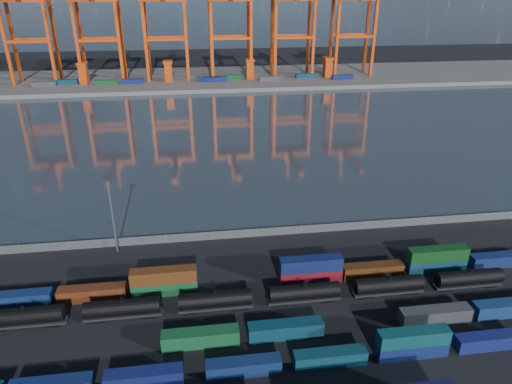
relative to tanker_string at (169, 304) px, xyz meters
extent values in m
plane|color=black|center=(18.34, -4.22, -1.98)|extent=(700.00, 700.00, 0.00)
plane|color=#2D3741|center=(18.34, 100.78, -1.97)|extent=(700.00, 700.00, 0.00)
cube|color=#514F4C|center=(18.34, 205.78, -0.98)|extent=(700.00, 70.00, 2.00)
cube|color=navy|center=(-3.10, -14.65, -0.80)|extent=(10.87, 2.21, 2.35)
cube|color=navy|center=(10.93, -14.65, -0.80)|extent=(10.87, 2.21, 2.35)
cube|color=#0E3A49|center=(23.72, -14.65, -0.80)|extent=(10.87, 2.21, 2.35)
cube|color=#101E53|center=(36.38, -14.65, -0.80)|extent=(10.87, 2.21, 2.35)
cube|color=#0E4349|center=(36.38, -14.65, 1.55)|extent=(10.87, 2.21, 2.35)
cube|color=navy|center=(49.02, -14.65, -0.80)|extent=(10.87, 2.21, 2.35)
cube|color=#16532B|center=(4.97, -8.01, -0.68)|extent=(11.99, 2.44, 2.60)
cube|color=#0D3547|center=(18.39, -8.01, -0.68)|extent=(11.99, 2.44, 2.60)
cube|color=#36393B|center=(43.61, -8.01, -0.68)|extent=(11.99, 2.44, 2.60)
cube|color=navy|center=(56.63, -8.01, -0.68)|extent=(11.99, 2.44, 2.60)
cube|color=navy|center=(-26.52, 5.91, -0.70)|extent=(11.76, 2.39, 2.55)
cube|color=#602913|center=(-13.75, 5.91, -0.70)|extent=(11.76, 2.39, 2.55)
cube|color=#16542B|center=(-1.10, 5.91, -0.70)|extent=(11.76, 2.39, 2.55)
cube|color=#5F3113|center=(-1.10, 5.91, 1.84)|extent=(11.76, 2.39, 2.55)
cube|color=maroon|center=(25.93, 5.91, -0.70)|extent=(11.76, 2.39, 2.55)
cube|color=#101D50|center=(25.93, 5.91, 1.84)|extent=(11.76, 2.39, 2.55)
cube|color=#4E280F|center=(38.12, 5.91, -0.70)|extent=(11.76, 2.39, 2.55)
cube|color=#0E354B|center=(50.99, 5.91, -0.70)|extent=(11.76, 2.39, 2.55)
cube|color=#114218|center=(50.99, 5.91, 1.84)|extent=(11.76, 2.39, 2.55)
cube|color=navy|center=(64.30, 5.91, -0.70)|extent=(11.76, 2.39, 2.55)
cylinder|color=black|center=(-23.25, 0.00, 0.21)|extent=(12.36, 2.76, 2.76)
cylinder|color=black|center=(-23.25, 0.00, 1.73)|extent=(0.76, 0.76, 0.48)
cube|color=black|center=(-23.25, 0.00, -1.31)|extent=(12.84, 1.90, 0.38)
cube|color=black|center=(-18.97, 0.00, -1.69)|extent=(2.38, 1.71, 0.57)
cylinder|color=black|center=(-7.75, 0.00, 0.21)|extent=(12.36, 2.76, 2.76)
cylinder|color=black|center=(-7.75, 0.00, 1.73)|extent=(0.76, 0.76, 0.48)
cube|color=black|center=(-7.75, 0.00, -1.31)|extent=(12.84, 1.90, 0.38)
cube|color=black|center=(-12.03, 0.00, -1.69)|extent=(2.38, 1.71, 0.57)
cube|color=black|center=(-3.47, 0.00, -1.69)|extent=(2.38, 1.71, 0.57)
cylinder|color=black|center=(7.75, 0.00, 0.21)|extent=(12.36, 2.76, 2.76)
cylinder|color=black|center=(7.75, 0.00, 1.73)|extent=(0.76, 0.76, 0.48)
cube|color=black|center=(7.75, 0.00, -1.31)|extent=(12.84, 1.90, 0.38)
cube|color=black|center=(3.47, 0.00, -1.69)|extent=(2.38, 1.71, 0.57)
cube|color=black|center=(12.03, 0.00, -1.69)|extent=(2.38, 1.71, 0.57)
cylinder|color=black|center=(23.25, 0.00, 0.21)|extent=(12.36, 2.76, 2.76)
cylinder|color=black|center=(23.25, 0.00, 1.73)|extent=(0.76, 0.76, 0.48)
cube|color=black|center=(23.25, 0.00, -1.31)|extent=(12.84, 1.90, 0.38)
cube|color=black|center=(18.97, 0.00, -1.69)|extent=(2.38, 1.71, 0.57)
cube|color=black|center=(27.53, 0.00, -1.69)|extent=(2.38, 1.71, 0.57)
cylinder|color=black|center=(38.75, 0.00, 0.21)|extent=(12.36, 2.76, 2.76)
cylinder|color=black|center=(38.75, 0.00, 1.73)|extent=(0.76, 0.76, 0.48)
cube|color=black|center=(38.75, 0.00, -1.31)|extent=(12.84, 1.90, 0.38)
cube|color=black|center=(34.47, 0.00, -1.69)|extent=(2.38, 1.71, 0.57)
cube|color=black|center=(43.03, 0.00, -1.69)|extent=(2.38, 1.71, 0.57)
cylinder|color=black|center=(54.25, 0.00, 0.21)|extent=(12.36, 2.76, 2.76)
cylinder|color=black|center=(54.25, 0.00, 1.73)|extent=(0.76, 0.76, 0.48)
cube|color=black|center=(54.25, 0.00, -1.31)|extent=(12.84, 1.90, 0.38)
cube|color=black|center=(49.97, 0.00, -1.69)|extent=(2.38, 1.71, 0.57)
cube|color=black|center=(58.53, 0.00, -1.69)|extent=(2.38, 1.71, 0.57)
cube|color=#595B5E|center=(18.34, 23.78, -0.98)|extent=(160.00, 0.06, 2.00)
cylinder|color=slate|center=(-31.66, 23.78, -0.88)|extent=(0.12, 0.12, 2.20)
cylinder|color=slate|center=(-21.66, 23.78, -0.88)|extent=(0.12, 0.12, 2.20)
cylinder|color=slate|center=(-11.66, 23.78, -0.88)|extent=(0.12, 0.12, 2.20)
cylinder|color=slate|center=(-1.66, 23.78, -0.88)|extent=(0.12, 0.12, 2.20)
cylinder|color=slate|center=(8.34, 23.78, -0.88)|extent=(0.12, 0.12, 2.20)
cylinder|color=slate|center=(18.34, 23.78, -0.88)|extent=(0.12, 0.12, 2.20)
cylinder|color=slate|center=(28.34, 23.78, -0.88)|extent=(0.12, 0.12, 2.20)
cylinder|color=slate|center=(38.34, 23.78, -0.88)|extent=(0.12, 0.12, 2.20)
cylinder|color=slate|center=(48.34, 23.78, -0.88)|extent=(0.12, 0.12, 2.20)
cylinder|color=slate|center=(58.34, 23.78, -0.88)|extent=(0.12, 0.12, 2.20)
cylinder|color=slate|center=(68.34, 23.78, -0.88)|extent=(0.12, 0.12, 2.20)
cylinder|color=slate|center=(78.34, 23.78, -0.88)|extent=(0.12, 0.12, 2.20)
cylinder|color=slate|center=(-11.66, 21.78, 6.02)|extent=(0.36, 0.36, 16.00)
cube|color=black|center=(-11.66, 21.78, 14.32)|extent=(1.60, 0.40, 0.60)
cube|color=#D2410E|center=(-87.40, 194.93, 19.97)|extent=(1.56, 1.56, 43.91)
cube|color=#D2410E|center=(-87.40, 206.64, 19.97)|extent=(1.56, 1.56, 43.91)
cube|color=#D2410E|center=(-65.93, 194.93, 19.97)|extent=(1.56, 1.56, 43.91)
cube|color=#D2410E|center=(-65.93, 206.64, 19.97)|extent=(1.56, 1.56, 43.91)
cube|color=#D2410E|center=(-76.66, 194.93, 22.17)|extent=(21.46, 1.37, 1.37)
cube|color=#D2410E|center=(-76.66, 206.64, 22.17)|extent=(21.46, 1.37, 1.37)
cube|color=#D2410E|center=(-52.40, 194.93, 19.97)|extent=(1.56, 1.56, 43.91)
cube|color=#D2410E|center=(-52.40, 206.64, 19.97)|extent=(1.56, 1.56, 43.91)
cube|color=#D2410E|center=(-30.93, 194.93, 19.97)|extent=(1.56, 1.56, 43.91)
cube|color=#D2410E|center=(-30.93, 206.64, 19.97)|extent=(1.56, 1.56, 43.91)
cube|color=#D2410E|center=(-41.66, 194.93, 22.17)|extent=(21.46, 1.37, 1.37)
cube|color=#D2410E|center=(-41.66, 206.64, 22.17)|extent=(21.46, 1.37, 1.37)
cube|color=#D2410E|center=(-17.40, 194.93, 19.97)|extent=(1.56, 1.56, 43.91)
cube|color=#D2410E|center=(-17.40, 206.64, 19.97)|extent=(1.56, 1.56, 43.91)
cube|color=#D2410E|center=(4.07, 194.93, 19.97)|extent=(1.56, 1.56, 43.91)
cube|color=#D2410E|center=(4.07, 206.64, 19.97)|extent=(1.56, 1.56, 43.91)
cube|color=#D2410E|center=(-6.66, 194.93, 22.17)|extent=(21.46, 1.37, 1.37)
cube|color=#D2410E|center=(-6.66, 206.64, 22.17)|extent=(21.46, 1.37, 1.37)
cube|color=#D2410E|center=(17.60, 194.93, 19.97)|extent=(1.56, 1.56, 43.91)
cube|color=#D2410E|center=(17.60, 206.64, 19.97)|extent=(1.56, 1.56, 43.91)
cube|color=#D2410E|center=(39.07, 194.93, 19.97)|extent=(1.56, 1.56, 43.91)
cube|color=#D2410E|center=(39.07, 206.64, 19.97)|extent=(1.56, 1.56, 43.91)
cube|color=#D2410E|center=(28.34, 194.93, 22.17)|extent=(21.46, 1.37, 1.37)
cube|color=#D2410E|center=(28.34, 206.64, 22.17)|extent=(21.46, 1.37, 1.37)
cube|color=#D2410E|center=(52.60, 194.93, 19.97)|extent=(1.56, 1.56, 43.91)
cube|color=#D2410E|center=(52.60, 206.64, 19.97)|extent=(1.56, 1.56, 43.91)
cube|color=#D2410E|center=(74.07, 194.93, 19.97)|extent=(1.56, 1.56, 43.91)
cube|color=#D2410E|center=(74.07, 206.64, 19.97)|extent=(1.56, 1.56, 43.91)
cube|color=#D2410E|center=(63.34, 194.93, 22.17)|extent=(21.46, 1.37, 1.37)
cube|color=#D2410E|center=(63.34, 206.64, 22.17)|extent=(21.46, 1.37, 1.37)
cube|color=#D2410E|center=(87.60, 194.93, 19.97)|extent=(1.56, 1.56, 43.91)
cube|color=#D2410E|center=(87.60, 206.64, 19.97)|extent=(1.56, 1.56, 43.91)
cube|color=#D2410E|center=(109.07, 194.93, 19.97)|extent=(1.56, 1.56, 43.91)
cube|color=#D2410E|center=(109.07, 206.64, 19.97)|extent=(1.56, 1.56, 43.91)
cube|color=#D2410E|center=(98.34, 194.93, 22.17)|extent=(21.46, 1.37, 1.37)
cube|color=#D2410E|center=(98.34, 206.64, 22.17)|extent=(21.46, 1.37, 1.37)
cube|color=navy|center=(18.99, 190.46, 1.32)|extent=(12.00, 2.44, 2.60)
cube|color=navy|center=(89.68, 186.71, 1.32)|extent=(12.00, 2.44, 2.60)
cube|color=navy|center=(14.70, 191.86, 1.32)|extent=(12.00, 2.44, 2.60)
cube|color=#0C3842|center=(-60.96, 194.26, 1.32)|extent=(12.00, 2.44, 2.60)
cube|color=#3F4244|center=(-70.90, 189.51, 1.32)|extent=(12.00, 2.44, 2.60)
cube|color=#3F4244|center=(48.71, 188.48, 1.32)|extent=(12.00, 2.44, 2.60)
cube|color=#144C23|center=(-39.41, 189.98, 1.32)|extent=(12.00, 2.44, 2.60)
cube|color=navy|center=(-25.82, 191.31, 1.32)|extent=(12.00, 2.44, 2.60)
cube|color=#144C23|center=(27.68, 195.26, 1.32)|extent=(12.00, 2.44, 2.60)
cube|color=#0C3842|center=(70.74, 194.61, 1.32)|extent=(12.00, 2.44, 2.60)
cube|color=#D2410E|center=(-51.66, 195.78, 5.02)|extent=(4.00, 6.00, 10.00)
cube|color=#D2410E|center=(-51.66, 195.78, 10.52)|extent=(5.00, 7.00, 1.20)
cube|color=#D2410E|center=(-6.66, 195.78, 5.02)|extent=(4.00, 6.00, 10.00)
cube|color=#D2410E|center=(-6.66, 195.78, 10.52)|extent=(5.00, 7.00, 1.20)
cube|color=#D2410E|center=(38.34, 195.78, 5.02)|extent=(4.00, 6.00, 10.00)
cube|color=#D2410E|center=(38.34, 195.78, 10.52)|extent=(5.00, 7.00, 1.20)
cube|color=#D2410E|center=(83.34, 195.78, 5.02)|extent=(4.00, 6.00, 10.00)
cube|color=#D2410E|center=(83.34, 195.78, 10.52)|extent=(5.00, 7.00, 1.20)
camera|label=1|loc=(5.97, -63.43, 49.30)|focal=32.00mm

